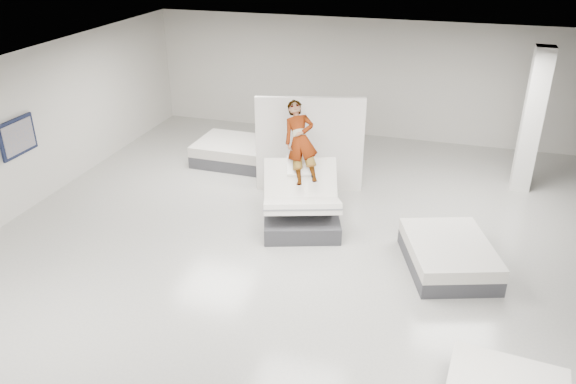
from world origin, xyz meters
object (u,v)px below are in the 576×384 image
object	(u,v)px
person	(300,158)
wall_poster	(18,137)
remote	(312,175)
flat_bed_right_far	(448,255)
flat_bed_left_far	(237,152)
column	(532,121)
divider_panel	(310,145)
hero_bed	(301,205)

from	to	relation	value
person	wall_poster	bearing A→B (deg)	175.52
remote	flat_bed_right_far	size ratio (longest dim) A/B	0.06
remote	wall_poster	size ratio (longest dim) A/B	0.15
flat_bed_left_far	column	world-z (taller)	column
divider_panel	flat_bed_left_far	bearing A→B (deg)	140.18
person	column	world-z (taller)	column
person	flat_bed_right_far	world-z (taller)	person
remote	wall_poster	distance (m)	5.94
hero_bed	column	world-z (taller)	column
column	flat_bed_left_far	bearing A→B (deg)	-176.45
person	flat_bed_left_far	xyz separation A→B (m)	(-2.25, 2.25, -0.99)
flat_bed_left_far	wall_poster	world-z (taller)	wall_poster
person	column	distance (m)	5.19
person	flat_bed_left_far	world-z (taller)	person
person	remote	distance (m)	0.46
hero_bed	wall_poster	bearing A→B (deg)	-169.74
hero_bed	flat_bed_right_far	xyz separation A→B (m)	(2.90, -0.83, -0.14)
hero_bed	divider_panel	distance (m)	1.72
remote	divider_panel	size ratio (longest dim) A/B	0.06
person	divider_panel	xyz separation A→B (m)	(-0.14, 1.25, -0.19)
divider_panel	column	size ratio (longest dim) A/B	0.74
hero_bed	remote	distance (m)	0.70
wall_poster	hero_bed	bearing A→B (deg)	10.26
flat_bed_right_far	wall_poster	world-z (taller)	wall_poster
divider_panel	flat_bed_right_far	world-z (taller)	divider_panel
remote	flat_bed_left_far	size ratio (longest dim) A/B	0.07
flat_bed_right_far	column	world-z (taller)	column
divider_panel	wall_poster	xyz separation A→B (m)	(-5.36, -2.58, 0.53)
remote	hero_bed	bearing A→B (deg)	176.31
flat_bed_left_far	wall_poster	xyz separation A→B (m)	(-3.24, -3.58, 1.33)
flat_bed_right_far	wall_poster	size ratio (longest dim) A/B	2.28
remote	wall_poster	bearing A→B (deg)	172.30
hero_bed	column	distance (m)	5.40
hero_bed	flat_bed_right_far	bearing A→B (deg)	-15.95
column	hero_bed	bearing A→B (deg)	-145.43
person	divider_panel	bearing A→B (deg)	78.07
flat_bed_right_far	wall_poster	bearing A→B (deg)	-178.75
hero_bed	person	size ratio (longest dim) A/B	1.36
remote	divider_panel	distance (m)	1.58
remote	wall_poster	xyz separation A→B (m)	(-5.81, -1.07, 0.54)
divider_panel	person	bearing A→B (deg)	-98.29
column	wall_poster	xyz separation A→B (m)	(-9.93, -4.00, 0.00)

